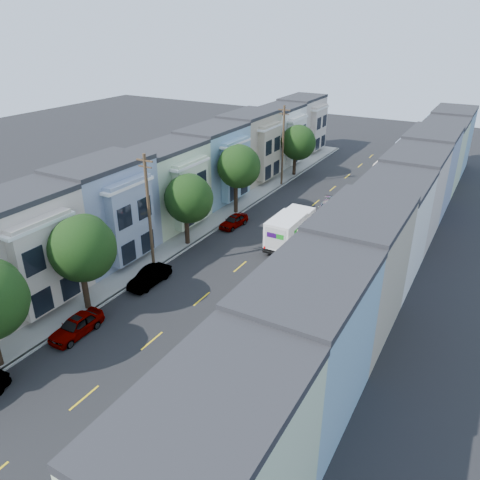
{
  "coord_description": "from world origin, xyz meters",
  "views": [
    {
      "loc": [
        17.71,
        -25.22,
        19.5
      ],
      "look_at": [
        -0.41,
        6.7,
        2.2
      ],
      "focal_mm": 35.0,
      "sensor_mm": 36.0,
      "label": 1
    }
  ],
  "objects_px": {
    "utility_pole_far": "(283,146)",
    "motorcycle": "(161,426)",
    "parked_right_a": "(208,362)",
    "parked_right_d": "(366,196)",
    "fedex_truck": "(290,228)",
    "parked_right_b": "(252,314)",
    "tree_b": "(82,249)",
    "tree_e": "(298,143)",
    "tree_far_r": "(392,167)",
    "parked_left_c": "(150,277)",
    "parked_right_c": "(335,228)",
    "tree_c": "(188,199)",
    "tree_d": "(238,167)",
    "lead_sedan": "(328,209)",
    "parked_left_b": "(76,326)",
    "utility_pole_near": "(149,214)",
    "parked_left_d": "(234,221)"
  },
  "relations": [
    {
      "from": "fedex_truck",
      "to": "parked_right_b",
      "type": "distance_m",
      "value": 13.42
    },
    {
      "from": "tree_d",
      "to": "parked_left_b",
      "type": "bearing_deg",
      "value": -86.74
    },
    {
      "from": "tree_b",
      "to": "tree_e",
      "type": "distance_m",
      "value": 38.03
    },
    {
      "from": "utility_pole_near",
      "to": "tree_c",
      "type": "bearing_deg",
      "value": 90.02
    },
    {
      "from": "utility_pole_far",
      "to": "utility_pole_near",
      "type": "bearing_deg",
      "value": -90.0
    },
    {
      "from": "tree_d",
      "to": "parked_right_a",
      "type": "xyz_separation_m",
      "value": [
        11.2,
        -23.27,
        -4.72
      ]
    },
    {
      "from": "tree_c",
      "to": "fedex_truck",
      "type": "xyz_separation_m",
      "value": [
        8.2,
        4.73,
        -2.96
      ]
    },
    {
      "from": "tree_e",
      "to": "parked_right_a",
      "type": "distance_m",
      "value": 41.09
    },
    {
      "from": "tree_far_r",
      "to": "parked_right_b",
      "type": "relative_size",
      "value": 1.04
    },
    {
      "from": "tree_b",
      "to": "utility_pole_far",
      "type": "relative_size",
      "value": 0.75
    },
    {
      "from": "utility_pole_near",
      "to": "tree_b",
      "type": "bearing_deg",
      "value": -90.02
    },
    {
      "from": "tree_c",
      "to": "motorcycle",
      "type": "xyz_separation_m",
      "value": [
        11.61,
        -19.15,
        -4.31
      ]
    },
    {
      "from": "fedex_truck",
      "to": "parked_right_a",
      "type": "relative_size",
      "value": 1.36
    },
    {
      "from": "tree_d",
      "to": "parked_right_c",
      "type": "bearing_deg",
      "value": -1.05
    },
    {
      "from": "tree_e",
      "to": "fedex_truck",
      "type": "distance_m",
      "value": 22.33
    },
    {
      "from": "fedex_truck",
      "to": "parked_right_b",
      "type": "relative_size",
      "value": 1.28
    },
    {
      "from": "tree_far_r",
      "to": "parked_right_d",
      "type": "xyz_separation_m",
      "value": [
        -1.99,
        -2.77,
        -3.02
      ]
    },
    {
      "from": "tree_far_r",
      "to": "parked_right_b",
      "type": "distance_m",
      "value": 31.59
    },
    {
      "from": "tree_far_r",
      "to": "motorcycle",
      "type": "xyz_separation_m",
      "value": [
        -1.59,
        -42.23,
        -3.28
      ]
    },
    {
      "from": "parked_left_c",
      "to": "parked_right_a",
      "type": "xyz_separation_m",
      "value": [
        9.8,
        -6.4,
        -0.01
      ]
    },
    {
      "from": "tree_c",
      "to": "utility_pole_far",
      "type": "xyz_separation_m",
      "value": [
        0.0,
        20.58,
        0.45
      ]
    },
    {
      "from": "tree_c",
      "to": "fedex_truck",
      "type": "height_order",
      "value": "tree_c"
    },
    {
      "from": "tree_b",
      "to": "tree_e",
      "type": "height_order",
      "value": "tree_b"
    },
    {
      "from": "parked_left_d",
      "to": "parked_right_d",
      "type": "relative_size",
      "value": 1.01
    },
    {
      "from": "parked_left_b",
      "to": "parked_right_d",
      "type": "height_order",
      "value": "parked_left_b"
    },
    {
      "from": "parked_right_a",
      "to": "parked_right_d",
      "type": "relative_size",
      "value": 1.23
    },
    {
      "from": "parked_left_c",
      "to": "parked_right_c",
      "type": "bearing_deg",
      "value": 60.22
    },
    {
      "from": "parked_right_a",
      "to": "parked_right_d",
      "type": "bearing_deg",
      "value": 89.41
    },
    {
      "from": "utility_pole_far",
      "to": "motorcycle",
      "type": "height_order",
      "value": "utility_pole_far"
    },
    {
      "from": "tree_b",
      "to": "tree_c",
      "type": "relative_size",
      "value": 1.07
    },
    {
      "from": "parked_left_b",
      "to": "tree_c",
      "type": "bearing_deg",
      "value": 94.58
    },
    {
      "from": "tree_e",
      "to": "fedex_truck",
      "type": "height_order",
      "value": "tree_e"
    },
    {
      "from": "parked_right_b",
      "to": "motorcycle",
      "type": "distance_m",
      "value": 10.86
    },
    {
      "from": "utility_pole_far",
      "to": "parked_left_c",
      "type": "height_order",
      "value": "utility_pole_far"
    },
    {
      "from": "tree_e",
      "to": "tree_far_r",
      "type": "xyz_separation_m",
      "value": [
        13.2,
        -2.22,
        -0.94
      ]
    },
    {
      "from": "lead_sedan",
      "to": "parked_left_b",
      "type": "height_order",
      "value": "lead_sedan"
    },
    {
      "from": "parked_right_b",
      "to": "parked_left_d",
      "type": "bearing_deg",
      "value": 120.49
    },
    {
      "from": "tree_far_r",
      "to": "parked_right_d",
      "type": "relative_size",
      "value": 1.36
    },
    {
      "from": "tree_c",
      "to": "parked_right_a",
      "type": "bearing_deg",
      "value": -51.4
    },
    {
      "from": "tree_far_r",
      "to": "tree_e",
      "type": "bearing_deg",
      "value": 170.46
    },
    {
      "from": "tree_c",
      "to": "parked_right_c",
      "type": "distance_m",
      "value": 14.92
    },
    {
      "from": "parked_right_a",
      "to": "parked_right_b",
      "type": "bearing_deg",
      "value": 89.41
    },
    {
      "from": "parked_left_b",
      "to": "parked_left_d",
      "type": "bearing_deg",
      "value": 89.36
    },
    {
      "from": "parked_left_d",
      "to": "tree_c",
      "type": "bearing_deg",
      "value": -98.02
    },
    {
      "from": "tree_b",
      "to": "parked_left_b",
      "type": "xyz_separation_m",
      "value": [
        1.4,
        -2.62,
        -4.39
      ]
    },
    {
      "from": "tree_e",
      "to": "utility_pole_near",
      "type": "distance_m",
      "value": 30.73
    },
    {
      "from": "tree_e",
      "to": "lead_sedan",
      "type": "bearing_deg",
      "value": -52.86
    },
    {
      "from": "parked_right_b",
      "to": "tree_d",
      "type": "bearing_deg",
      "value": 118.37
    },
    {
      "from": "tree_far_r",
      "to": "parked_right_a",
      "type": "relative_size",
      "value": 1.11
    },
    {
      "from": "fedex_truck",
      "to": "parked_right_a",
      "type": "xyz_separation_m",
      "value": [
        3.01,
        -18.76,
        -1.08
      ]
    }
  ]
}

